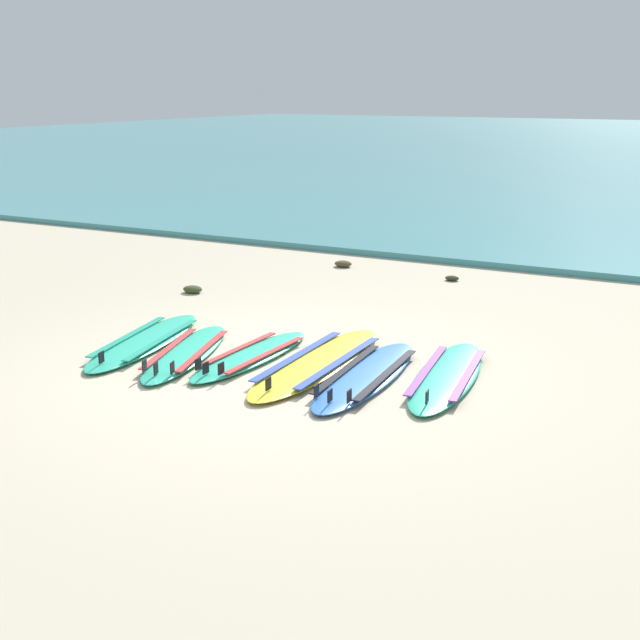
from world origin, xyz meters
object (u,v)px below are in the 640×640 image
surfboard_0 (145,341)px  surfboard_5 (447,376)px  surfboard_2 (251,356)px  surfboard_3 (319,362)px  surfboard_1 (186,353)px  surfboard_4 (366,375)px

surfboard_0 → surfboard_5: (3.23, 0.45, 0.00)m
surfboard_2 → surfboard_3: size_ratio=0.76×
surfboard_3 → surfboard_1: bearing=-164.6°
surfboard_2 → surfboard_5: same height
surfboard_2 → surfboard_3: (0.70, 0.14, -0.00)m
surfboard_0 → surfboard_4: same height
surfboard_2 → surfboard_4: (1.28, 0.00, -0.00)m
surfboard_1 → surfboard_4: (1.92, 0.23, -0.00)m
surfboard_3 → surfboard_4: size_ratio=1.13×
surfboard_0 → surfboard_5: same height
surfboard_1 → surfboard_3: (1.34, 0.37, -0.00)m
surfboard_1 → surfboard_4: bearing=7.0°
surfboard_3 → surfboard_4: (0.58, -0.13, 0.00)m
surfboard_4 → surfboard_2: bearing=-179.8°
surfboard_0 → surfboard_2: (1.28, 0.10, 0.00)m
surfboard_1 → surfboard_2: bearing=19.8°
surfboard_4 → surfboard_1: bearing=-173.0°
surfboard_3 → surfboard_2: bearing=-168.9°
surfboard_1 → surfboard_4: size_ratio=0.92×
surfboard_5 → surfboard_4: bearing=-153.1°
surfboard_1 → surfboard_3: same height
surfboard_1 → surfboard_5: 2.66m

